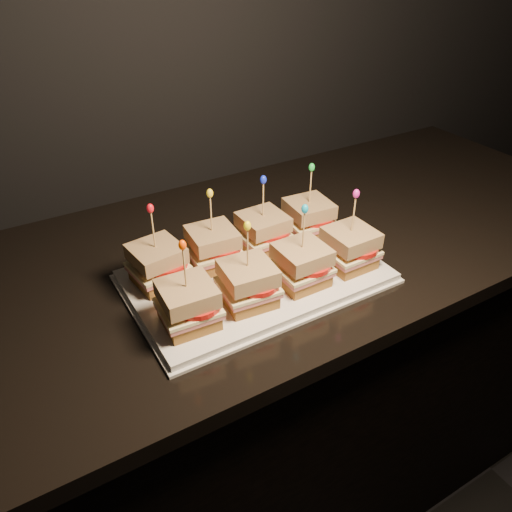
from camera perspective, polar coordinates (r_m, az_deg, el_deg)
cabinet at (r=1.26m, az=-16.18°, el=-21.31°), size 2.48×0.65×0.83m
granite_slab at (r=0.95m, az=-20.24°, el=-5.86°), size 2.52×0.69×0.03m
platter at (r=0.93m, az=0.00°, el=-2.36°), size 0.46×0.28×0.02m
platter_rim at (r=0.93m, az=0.00°, el=-2.66°), size 0.47×0.29×0.01m
sandwich_0_bread_bot at (r=0.91m, az=-11.00°, el=-2.27°), size 0.09×0.09×0.02m
sandwich_0_ham at (r=0.91m, az=-11.10°, el=-1.48°), size 0.10×0.10×0.01m
sandwich_0_cheese at (r=0.90m, az=-11.15°, el=-1.12°), size 0.10×0.10×0.01m
sandwich_0_tomato at (r=0.90m, az=-10.35°, el=-0.69°), size 0.08×0.08×0.01m
sandwich_0_bread_top at (r=0.89m, az=-11.33°, el=0.27°), size 0.09×0.09×0.03m
sandwich_0_pick at (r=0.86m, az=-11.65°, el=2.72°), size 0.00×0.00×0.09m
sandwich_0_frill at (r=0.84m, az=-11.99°, el=5.35°), size 0.01×0.01×0.02m
sandwich_1_bread_bot at (r=0.95m, az=-4.87°, el=-0.33°), size 0.09×0.09×0.02m
sandwich_1_ham at (r=0.94m, az=-4.92°, el=0.45°), size 0.10×0.09×0.01m
sandwich_1_cheese at (r=0.93m, az=-4.94°, el=0.81°), size 0.10×0.10×0.01m
sandwich_1_tomato at (r=0.93m, az=-4.13°, el=1.23°), size 0.08×0.08×0.01m
sandwich_1_bread_top at (r=0.92m, az=-5.02°, el=2.18°), size 0.09×0.09×0.03m
sandwich_1_pick at (r=0.90m, az=-5.15°, el=4.59°), size 0.00×0.00×0.09m
sandwich_1_frill at (r=0.88m, az=-5.30°, el=7.16°), size 0.01×0.01×0.02m
sandwich_2_bread_bot at (r=0.99m, az=0.78°, el=1.47°), size 0.08×0.08×0.02m
sandwich_2_ham at (r=0.98m, az=0.79°, el=2.23°), size 0.09×0.09×0.01m
sandwich_2_cheese at (r=0.98m, az=0.79°, el=2.58°), size 0.09×0.09×0.01m
sandwich_2_tomato at (r=0.97m, az=1.58°, el=2.98°), size 0.08×0.08×0.01m
sandwich_2_bread_top at (r=0.96m, az=0.80°, el=3.91°), size 0.09×0.09×0.03m
sandwich_2_pick at (r=0.94m, az=0.83°, el=6.24°), size 0.00×0.00×0.09m
sandwich_2_frill at (r=0.92m, az=0.85°, el=8.72°), size 0.01×0.01×0.02m
sandwich_3_bread_bot at (r=1.04m, az=5.92°, el=3.08°), size 0.09×0.09×0.02m
sandwich_3_ham at (r=1.03m, az=5.97°, el=3.82°), size 0.10×0.09×0.01m
sandwich_3_cheese at (r=1.03m, az=5.99°, el=4.16°), size 0.10×0.10×0.01m
sandwich_3_tomato at (r=1.03m, az=6.76°, el=4.54°), size 0.08×0.08×0.01m
sandwich_3_bread_top at (r=1.02m, az=6.08°, el=5.44°), size 0.09×0.09×0.03m
sandwich_3_pick at (r=1.00m, az=6.23°, el=7.67°), size 0.00×0.00×0.09m
sandwich_3_frill at (r=0.98m, az=6.39°, el=10.04°), size 0.01×0.01×0.02m
sandwich_4_bread_bot at (r=0.82m, az=-7.62°, el=-6.96°), size 0.09×0.09×0.02m
sandwich_4_ham at (r=0.81m, az=-7.70°, el=-6.13°), size 0.09×0.09×0.01m
sandwich_4_cheese at (r=0.80m, az=-7.74°, el=-5.74°), size 0.10×0.09×0.01m
sandwich_4_tomato at (r=0.80m, az=-6.82°, el=-5.29°), size 0.08×0.08×0.01m
sandwich_4_bread_top at (r=0.78m, az=-7.88°, el=-4.26°), size 0.09×0.09×0.03m
sandwich_4_pick at (r=0.76m, az=-8.14°, el=-1.62°), size 0.00×0.00×0.09m
sandwich_4_frill at (r=0.73m, az=-8.41°, el=1.25°), size 0.01×0.01×0.02m
sandwich_5_bread_bot at (r=0.85m, az=-0.91°, el=-4.58°), size 0.09×0.09×0.02m
sandwich_5_ham at (r=0.84m, az=-0.92°, el=-3.76°), size 0.10×0.09×0.01m
sandwich_5_cheese at (r=0.84m, az=-0.93°, el=-3.38°), size 0.10×0.10×0.01m
sandwich_5_tomato at (r=0.83m, az=-0.01°, el=-2.93°), size 0.08×0.08×0.01m
sandwich_5_bread_top at (r=0.82m, az=-0.94°, el=-1.92°), size 0.09×0.09×0.03m
sandwich_5_pick at (r=0.80m, az=-0.97°, el=0.67°), size 0.00×0.00×0.09m
sandwich_5_frill at (r=0.77m, az=-1.00°, el=3.46°), size 0.01×0.01×0.02m
sandwich_6_bread_bot at (r=0.90m, az=5.13°, el=-2.37°), size 0.08×0.08×0.02m
sandwich_6_ham at (r=0.89m, az=5.18°, el=-1.57°), size 0.09×0.09×0.01m
sandwich_6_cheese at (r=0.89m, az=5.20°, el=-1.20°), size 0.09×0.09×0.01m
sandwich_6_tomato at (r=0.88m, az=6.09°, el=-0.77°), size 0.08×0.08×0.01m
sandwich_6_bread_top at (r=0.87m, az=5.29°, el=0.21°), size 0.08×0.08×0.03m
sandwich_6_pick at (r=0.85m, az=5.44°, el=2.71°), size 0.00×0.00×0.09m
sandwich_6_frill at (r=0.83m, az=5.61°, el=5.38°), size 0.01×0.01×0.02m
sandwich_7_bread_bot at (r=0.96m, az=10.49°, el=-0.39°), size 0.08×0.08×0.02m
sandwich_7_ham at (r=0.95m, az=10.58°, el=0.38°), size 0.09×0.09×0.01m
sandwich_7_cheese at (r=0.94m, az=10.63°, el=0.74°), size 0.09×0.09×0.01m
sandwich_7_tomato at (r=0.94m, az=11.46°, el=1.15°), size 0.08×0.08×0.01m
sandwich_7_bread_top at (r=0.93m, az=10.79°, el=2.09°), size 0.08×0.08×0.03m
sandwich_7_pick at (r=0.91m, az=11.08°, el=4.47°), size 0.00×0.00×0.09m
sandwich_7_frill at (r=0.89m, az=11.39°, el=7.00°), size 0.01×0.01×0.02m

